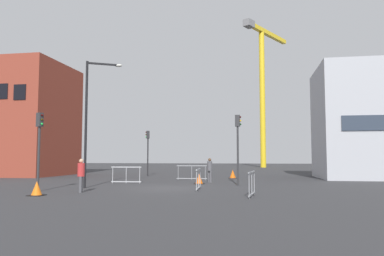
{
  "coord_description": "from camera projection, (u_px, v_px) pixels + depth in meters",
  "views": [
    {
      "loc": [
        4.75,
        -20.37,
        1.71
      ],
      "look_at": [
        0.0,
        7.71,
        3.89
      ],
      "focal_mm": 35.34,
      "sensor_mm": 36.0,
      "label": 1
    }
  ],
  "objects": [
    {
      "name": "pedestrian_waiting",
      "position": [
        210.0,
        168.0,
        25.46
      ],
      "size": [
        0.34,
        0.34,
        1.63
      ],
      "color": "#4C4C51",
      "rests_on": "ground"
    },
    {
      "name": "brick_building",
      "position": [
        22.0,
        120.0,
        35.45
      ],
      "size": [
        8.28,
        8.13,
        10.36
      ],
      "color": "brown",
      "rests_on": "ground"
    },
    {
      "name": "ground",
      "position": [
        169.0,
        188.0,
        20.68
      ],
      "size": [
        160.0,
        160.0,
        0.0
      ],
      "primitive_type": "plane",
      "color": "#333335"
    },
    {
      "name": "traffic_cone_striped",
      "position": [
        37.0,
        189.0,
        16.7
      ],
      "size": [
        0.63,
        0.63,
        0.64
      ],
      "color": "black",
      "rests_on": "ground"
    },
    {
      "name": "safety_barrier_mid_span",
      "position": [
        126.0,
        175.0,
        24.57
      ],
      "size": [
        2.0,
        0.2,
        1.08
      ],
      "color": "#B2B5BA",
      "rests_on": "ground"
    },
    {
      "name": "safety_barrier_rear",
      "position": [
        252.0,
        183.0,
        16.32
      ],
      "size": [
        0.28,
        1.99,
        1.08
      ],
      "color": "gray",
      "rests_on": "ground"
    },
    {
      "name": "traffic_light_near",
      "position": [
        238.0,
        138.0,
        22.8
      ],
      "size": [
        0.38,
        0.27,
        4.25
      ],
      "color": "#2D2D30",
      "rests_on": "ground"
    },
    {
      "name": "safety_barrier_front",
      "position": [
        192.0,
        172.0,
        28.22
      ],
      "size": [
        2.27,
        0.18,
        1.08
      ],
      "color": "gray",
      "rests_on": "ground"
    },
    {
      "name": "traffic_cone_orange",
      "position": [
        233.0,
        174.0,
        30.33
      ],
      "size": [
        0.67,
        0.67,
        0.68
      ],
      "color": "black",
      "rests_on": "ground"
    },
    {
      "name": "construction_crane",
      "position": [
        263.0,
        77.0,
        62.88
      ],
      "size": [
        7.58,
        12.26,
        23.49
      ],
      "color": "yellow",
      "rests_on": "ground"
    },
    {
      "name": "traffic_cone_by_barrier",
      "position": [
        199.0,
        179.0,
        23.96
      ],
      "size": [
        0.65,
        0.65,
        0.65
      ],
      "color": "black",
      "rests_on": "ground"
    },
    {
      "name": "traffic_light_median",
      "position": [
        39.0,
        138.0,
        18.81
      ],
      "size": [
        0.39,
        0.33,
        3.92
      ],
      "color": "#2D2D30",
      "rests_on": "ground"
    },
    {
      "name": "safety_barrier_left_run",
      "position": [
        198.0,
        179.0,
        19.7
      ],
      "size": [
        0.18,
        2.18,
        1.08
      ],
      "color": "#9EA0A5",
      "rests_on": "ground"
    },
    {
      "name": "traffic_light_verge",
      "position": [
        148.0,
        146.0,
        34.24
      ],
      "size": [
        0.39,
        0.32,
        4.08
      ],
      "color": "#232326",
      "rests_on": "ground"
    },
    {
      "name": "streetlamp_tall",
      "position": [
        91.0,
        112.0,
        21.17
      ],
      "size": [
        1.84,
        1.01,
        7.11
      ],
      "color": "black",
      "rests_on": "ground"
    },
    {
      "name": "pedestrian_walking",
      "position": [
        81.0,
        173.0,
        18.23
      ],
      "size": [
        0.34,
        0.34,
        1.62
      ],
      "color": "#4C4C51",
      "rests_on": "ground"
    }
  ]
}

